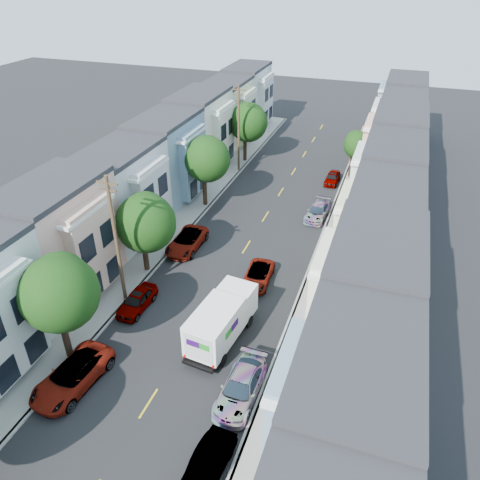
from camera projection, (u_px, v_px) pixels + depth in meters
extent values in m
plane|color=black|center=(191.00, 336.00, 31.99)|extent=(160.00, 160.00, 0.00)
cube|color=black|center=(256.00, 231.00, 44.08)|extent=(12.00, 70.00, 0.02)
cube|color=gray|center=(197.00, 220.00, 45.73)|extent=(0.30, 70.00, 0.15)
cube|color=gray|center=(320.00, 241.00, 42.36)|extent=(0.30, 70.00, 0.15)
cube|color=gray|center=(185.00, 218.00, 46.10)|extent=(2.60, 70.00, 0.15)
cube|color=gray|center=(334.00, 244.00, 42.00)|extent=(2.60, 70.00, 0.15)
cube|color=gold|center=(256.00, 231.00, 44.09)|extent=(0.12, 70.00, 0.01)
cube|color=beige|center=(151.00, 213.00, 47.20)|extent=(5.00, 70.00, 8.50)
cube|color=beige|center=(378.00, 252.00, 40.98)|extent=(5.00, 70.00, 8.50)
cylinder|color=black|center=(65.00, 336.00, 29.42)|extent=(0.44, 0.44, 3.59)
sphere|color=#234A13|center=(58.00, 293.00, 27.54)|extent=(4.70, 4.70, 4.70)
cylinder|color=black|center=(146.00, 256.00, 37.84)|extent=(0.44, 0.44, 2.91)
sphere|color=#234A13|center=(145.00, 223.00, 36.14)|extent=(4.70, 4.70, 4.70)
cylinder|color=black|center=(205.00, 190.00, 47.68)|extent=(0.44, 0.44, 3.54)
sphere|color=#234A13|center=(206.00, 159.00, 45.84)|extent=(4.57, 4.57, 4.57)
cylinder|color=black|center=(245.00, 148.00, 58.15)|extent=(0.44, 0.44, 3.37)
sphere|color=#234A13|center=(248.00, 122.00, 56.33)|extent=(4.70, 4.70, 4.70)
cylinder|color=black|center=(351.00, 166.00, 53.94)|extent=(0.44, 0.44, 2.92)
sphere|color=#234A13|center=(357.00, 145.00, 52.53)|extent=(3.10, 3.10, 3.10)
cylinder|color=#42301E|center=(117.00, 243.00, 32.75)|extent=(0.26, 0.26, 10.00)
cube|color=#42301E|center=(107.00, 183.00, 30.35)|extent=(1.60, 0.12, 0.12)
cylinder|color=#42301E|center=(239.00, 131.00, 53.71)|extent=(0.26, 0.26, 10.00)
cube|color=#42301E|center=(239.00, 90.00, 51.31)|extent=(1.60, 0.12, 0.12)
cube|color=white|center=(216.00, 327.00, 29.99)|extent=(2.41, 4.32, 2.36)
cube|color=white|center=(233.00, 299.00, 32.59)|extent=(2.41, 2.01, 2.17)
cube|color=black|center=(222.00, 333.00, 31.39)|extent=(2.22, 6.20, 0.24)
cube|color=#2D0A51|center=(198.00, 345.00, 28.20)|extent=(0.90, 0.04, 0.44)
cube|color=#198C1E|center=(210.00, 348.00, 27.97)|extent=(0.70, 0.04, 0.44)
cylinder|color=black|center=(195.00, 352.00, 30.08)|extent=(0.28, 0.90, 0.90)
cylinder|color=black|center=(226.00, 360.00, 29.47)|extent=(0.28, 0.90, 0.90)
cylinder|color=black|center=(218.00, 313.00, 33.34)|extent=(0.28, 0.90, 0.90)
cylinder|color=black|center=(246.00, 319.00, 32.73)|extent=(0.28, 0.90, 0.90)
imported|color=black|center=(258.00, 276.00, 36.92)|extent=(2.25, 4.47, 1.21)
imported|color=black|center=(72.00, 376.00, 27.93)|extent=(3.07, 5.75, 1.54)
imported|color=silver|center=(137.00, 301.00, 34.13)|extent=(1.71, 4.23, 1.36)
imported|color=#38190C|center=(187.00, 241.00, 41.13)|extent=(2.44, 5.21, 1.44)
imported|color=slate|center=(207.00, 466.00, 23.09)|extent=(1.81, 4.28, 1.39)
imported|color=silver|center=(241.00, 387.00, 27.23)|extent=(2.18, 4.98, 1.48)
imported|color=black|center=(318.00, 212.00, 46.02)|extent=(2.15, 4.51, 1.32)
imported|color=black|center=(332.00, 178.00, 53.05)|extent=(1.54, 3.83, 1.23)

